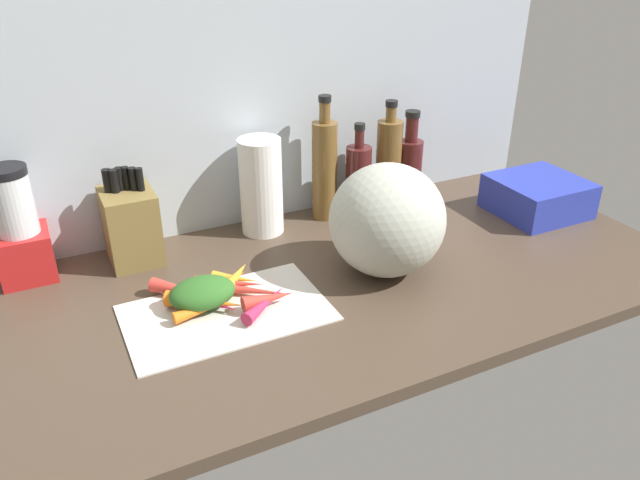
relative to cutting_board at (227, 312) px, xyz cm
name	(u,v)px	position (x,y,z in cm)	size (l,w,h in cm)	color
ground_plane	(330,283)	(26.41, 3.74, -1.90)	(170.00, 80.00, 3.00)	#47382B
wall_back	(264,110)	(26.41, 42.24, 29.60)	(170.00, 3.00, 60.00)	#ADB7C1
cutting_board	(227,312)	(0.00, 0.00, 0.00)	(42.31, 25.95, 0.80)	beige
carrot_0	(235,279)	(5.31, 9.53, 1.67)	(2.55, 2.55, 10.57)	orange
carrot_1	(260,292)	(8.56, 2.33, 1.41)	(2.01, 2.01, 13.67)	red
carrot_2	(200,311)	(-5.51, 0.46, 1.72)	(2.64, 2.64, 11.22)	orange
carrot_3	(205,302)	(-3.73, 2.49, 2.16)	(3.52, 3.52, 17.21)	orange
carrot_4	(265,303)	(7.69, -3.03, 1.85)	(2.89, 2.89, 14.07)	#B2264C
carrot_5	(213,304)	(-2.15, 1.96, 1.59)	(2.37, 2.37, 12.75)	#B2264C
carrot_6	(183,291)	(-6.67, 9.06, 2.08)	(3.35, 3.35, 15.42)	red
carrot_7	(268,299)	(8.72, -2.24, 2.18)	(3.56, 3.56, 11.36)	red
carrot_8	(229,283)	(3.36, 7.62, 1.97)	(3.13, 3.13, 15.41)	red
carrot_9	(228,283)	(3.39, 8.49, 1.51)	(2.22, 2.22, 12.12)	orange
carrot_10	(235,277)	(5.33, 9.36, 2.07)	(3.33, 3.33, 12.78)	orange
carrot_greens_pile	(202,293)	(-3.67, 4.28, 3.39)	(14.12, 10.86, 5.97)	#2D6023
winter_squash	(387,220)	(39.52, 0.94, 12.74)	(26.81, 26.44, 26.27)	#B2B7A8
knife_block	(131,225)	(-12.33, 32.36, 8.99)	(11.87, 14.04, 23.42)	brown
blender_appliance	(20,232)	(-36.13, 34.78, 11.24)	(11.82, 11.82, 27.08)	red
paper_towel_roll	(261,187)	(21.36, 33.24, 12.30)	(11.02, 11.02, 25.40)	white
bottle_0	(325,168)	(40.11, 34.03, 13.92)	(6.90, 6.90, 34.09)	brown
bottle_1	(358,180)	(48.68, 30.56, 10.18)	(6.97, 6.97, 26.52)	#471919
bottle_2	(388,164)	(58.45, 30.97, 13.05)	(7.06, 7.06, 31.36)	brown
bottle_3	(409,168)	(65.88, 31.53, 10.51)	(7.24, 7.24, 27.48)	#471919
dish_rack	(538,196)	(95.21, 10.08, 4.52)	(23.55, 22.30, 9.85)	#2838AD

